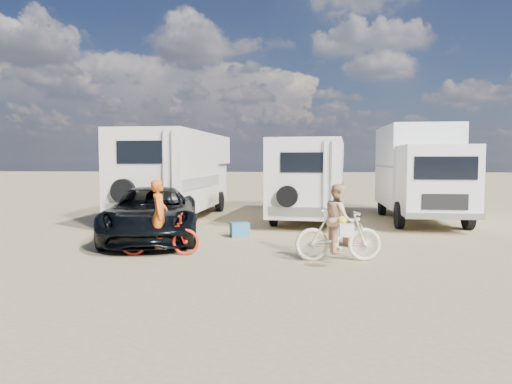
# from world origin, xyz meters

# --- Properties ---
(ground) EXTENTS (140.00, 140.00, 0.00)m
(ground) POSITION_xyz_m (0.00, 0.00, 0.00)
(ground) COLOR #9E895E
(ground) RESTS_ON ground
(rv_main) EXTENTS (3.00, 6.86, 2.85)m
(rv_main) POSITION_xyz_m (-0.13, 7.11, 1.43)
(rv_main) COLOR silver
(rv_main) RESTS_ON ground
(rv_left) EXTENTS (2.85, 7.58, 3.16)m
(rv_left) POSITION_xyz_m (-5.08, 7.12, 1.58)
(rv_left) COLOR silver
(rv_left) RESTS_ON ground
(box_truck) EXTENTS (2.53, 6.21, 3.40)m
(box_truck) POSITION_xyz_m (3.71, 6.78, 1.70)
(box_truck) COLOR white
(box_truck) RESTS_ON ground
(dark_suv) EXTENTS (3.42, 5.52, 1.42)m
(dark_suv) POSITION_xyz_m (-4.56, 2.29, 0.71)
(dark_suv) COLOR black
(dark_suv) RESTS_ON ground
(bike_man) EXTENTS (1.87, 0.84, 0.95)m
(bike_man) POSITION_xyz_m (-3.75, 0.25, 0.47)
(bike_man) COLOR red
(bike_man) RESTS_ON ground
(bike_woman) EXTENTS (1.90, 0.70, 1.12)m
(bike_woman) POSITION_xyz_m (0.27, -0.01, 0.56)
(bike_woman) COLOR beige
(bike_woman) RESTS_ON ground
(rider_man) EXTENTS (0.44, 0.61, 1.55)m
(rider_man) POSITION_xyz_m (-3.75, 0.25, 0.78)
(rider_man) COLOR #CF5514
(rider_man) RESTS_ON ground
(rider_woman) EXTENTS (0.64, 0.78, 1.50)m
(rider_woman) POSITION_xyz_m (0.27, -0.01, 0.75)
(rider_woman) COLOR #DDAC85
(rider_woman) RESTS_ON ground
(cooler) EXTENTS (0.61, 0.52, 0.41)m
(cooler) POSITION_xyz_m (-2.23, 2.94, 0.20)
(cooler) COLOR teal
(cooler) RESTS_ON ground
(crate) EXTENTS (0.55, 0.55, 0.38)m
(crate) POSITION_xyz_m (0.85, 1.86, 0.19)
(crate) COLOR #855D44
(crate) RESTS_ON ground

